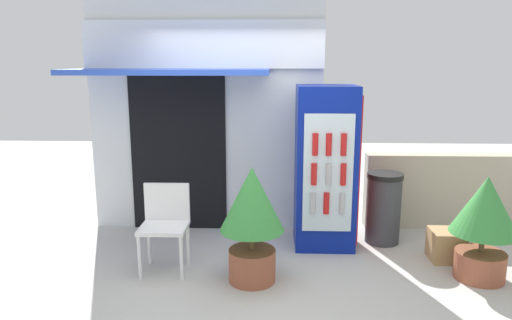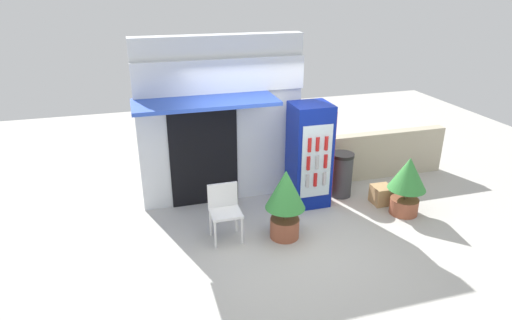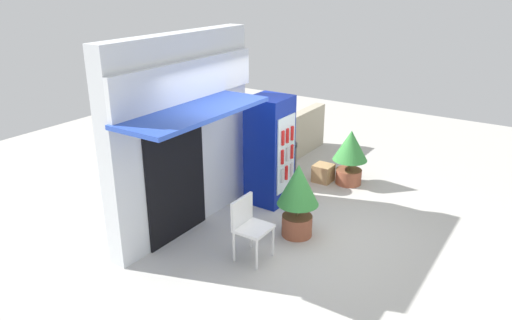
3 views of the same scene
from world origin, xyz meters
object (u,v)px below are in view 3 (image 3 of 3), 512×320
at_px(trash_bin, 285,164).
at_px(potted_plant_curbside, 350,152).
at_px(potted_plant_near_shop, 298,194).
at_px(cardboard_box, 323,173).
at_px(plastic_chair, 249,223).
at_px(drink_cooler, 270,150).

bearing_deg(trash_bin, potted_plant_curbside, -51.77).
xyz_separation_m(potted_plant_near_shop, cardboard_box, (2.08, 0.58, -0.52)).
bearing_deg(plastic_chair, potted_plant_curbside, -2.35).
bearing_deg(plastic_chair, cardboard_box, 6.04).
height_order(drink_cooler, plastic_chair, drink_cooler).
bearing_deg(plastic_chair, drink_cooler, 22.92).
height_order(potted_plant_near_shop, potted_plant_curbside, potted_plant_near_shop).
relative_size(drink_cooler, potted_plant_near_shop, 1.62).
bearing_deg(potted_plant_near_shop, plastic_chair, 163.74).
bearing_deg(potted_plant_near_shop, potted_plant_curbside, 3.41).
distance_m(potted_plant_near_shop, cardboard_box, 2.22).
xyz_separation_m(potted_plant_near_shop, trash_bin, (1.51, 1.08, -0.26)).
xyz_separation_m(plastic_chair, cardboard_box, (2.98, 0.32, -0.36)).
xyz_separation_m(potted_plant_curbside, cardboard_box, (-0.17, 0.44, -0.46)).
bearing_deg(cardboard_box, potted_plant_near_shop, -164.44).
bearing_deg(plastic_chair, trash_bin, 18.79).
bearing_deg(potted_plant_curbside, cardboard_box, 111.27).
relative_size(potted_plant_curbside, cardboard_box, 3.05).
height_order(drink_cooler, cardboard_box, drink_cooler).
bearing_deg(potted_plant_curbside, drink_cooler, 149.69).
distance_m(plastic_chair, potted_plant_near_shop, 0.96).
distance_m(drink_cooler, trash_bin, 0.87).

